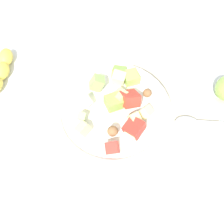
{
  "coord_description": "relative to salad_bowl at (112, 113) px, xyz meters",
  "views": [
    {
      "loc": [
        0.15,
        -0.25,
        0.57
      ],
      "look_at": [
        -0.0,
        -0.01,
        0.04
      ],
      "focal_mm": 41.9,
      "sensor_mm": 36.0,
      "label": 1
    }
  ],
  "objects": [
    {
      "name": "banana_whole",
      "position": [
        -0.32,
        -0.04,
        -0.02
      ],
      "size": [
        0.09,
        0.15,
        0.04
      ],
      "color": "yellow",
      "rests_on": "ground_plane"
    },
    {
      "name": "salad_bowl",
      "position": [
        0.0,
        0.0,
        0.0
      ],
      "size": [
        0.27,
        0.27,
        0.11
      ],
      "color": "white",
      "rests_on": "placemat"
    },
    {
      "name": "serving_spoon",
      "position": [
        0.2,
        0.1,
        -0.03
      ],
      "size": [
        0.21,
        0.13,
        0.01
      ],
      "color": "#B7B7BC",
      "rests_on": "placemat"
    },
    {
      "name": "placemat",
      "position": [
        0.0,
        0.01,
        -0.04
      ],
      "size": [
        0.44,
        0.36,
        0.01
      ],
      "primitive_type": "cube",
      "color": "#BCB299",
      "rests_on": "ground_plane"
    },
    {
      "name": "ground_plane",
      "position": [
        0.0,
        0.01,
        -0.04
      ],
      "size": [
        2.4,
        2.4,
        0.0
      ],
      "primitive_type": "plane",
      "color": "silver"
    }
  ]
}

